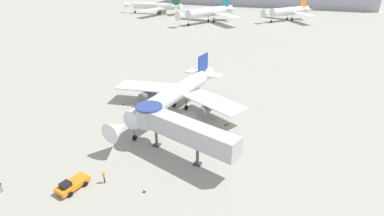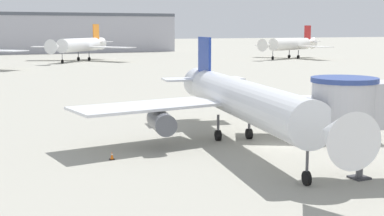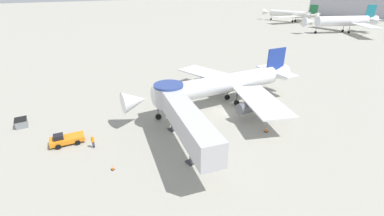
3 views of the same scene
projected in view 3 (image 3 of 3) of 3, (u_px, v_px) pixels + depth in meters
ground_plane at (227, 111)px, 41.81m from camera, size 800.00×800.00×0.00m
main_airplane at (223, 85)px, 42.74m from camera, size 27.52×30.82×8.54m
jet_bridge at (181, 112)px, 30.86m from camera, size 17.03×8.07×6.43m
pushback_tug_orange at (66, 139)px, 32.95m from camera, size 2.71×4.39×1.49m
service_container_gray at (21, 123)px, 37.04m from camera, size 2.12×1.82×1.21m
traffic_cone_port_wing at (182, 86)px, 51.76m from camera, size 0.36×0.36×0.61m
traffic_cone_apron_front at (113, 168)px, 28.30m from camera, size 0.36×0.36×0.60m
traffic_cone_starboard_wing at (266, 129)px, 35.71m from camera, size 0.51×0.51×0.84m
ground_crew_marshaller at (93, 141)px, 31.94m from camera, size 0.31×0.38×1.74m
background_jet_green_tail at (291, 14)px, 149.12m from camera, size 34.46×36.40×9.91m
background_jet_teal_tail at (344, 21)px, 112.28m from camera, size 35.14×33.14×11.58m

